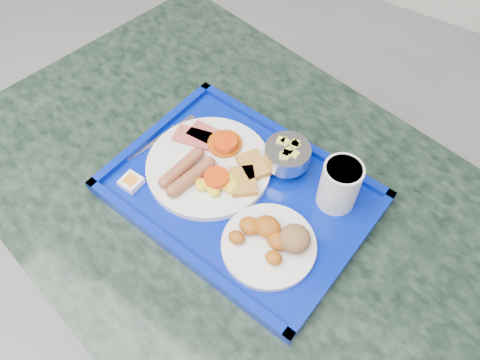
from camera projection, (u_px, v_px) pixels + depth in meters
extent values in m
cylinder|color=slate|center=(238.00, 312.00, 1.58)|extent=(0.57, 0.57, 0.03)
cylinder|color=slate|center=(238.00, 268.00, 1.28)|extent=(0.11, 0.11, 0.69)
cube|color=black|center=(238.00, 195.00, 0.98)|extent=(1.37, 1.07, 0.04)
cube|color=#031894|center=(240.00, 194.00, 0.95)|extent=(0.54, 0.43, 0.02)
cube|color=#031894|center=(290.00, 137.00, 1.02)|extent=(0.50, 0.08, 0.01)
cube|color=#031894|center=(180.00, 252.00, 0.86)|extent=(0.50, 0.08, 0.01)
cube|color=#031894|center=(344.00, 259.00, 0.85)|extent=(0.06, 0.37, 0.01)
cube|color=#031894|center=(153.00, 132.00, 1.02)|extent=(0.06, 0.37, 0.01)
cylinder|color=silver|center=(209.00, 166.00, 0.97)|extent=(0.26, 0.26, 0.01)
cube|color=#D25754|center=(209.00, 135.00, 1.00)|extent=(0.09, 0.05, 0.01)
cube|color=#D25754|center=(195.00, 137.00, 1.00)|extent=(0.10, 0.06, 0.01)
cylinder|color=#B94D07|center=(225.00, 144.00, 0.99)|extent=(0.07, 0.07, 0.01)
sphere|color=#B94D07|center=(226.00, 148.00, 0.97)|extent=(0.01, 0.01, 0.01)
sphere|color=#B94D07|center=(229.00, 148.00, 0.97)|extent=(0.01, 0.01, 0.01)
sphere|color=#B94D07|center=(224.00, 152.00, 0.97)|extent=(0.01, 0.01, 0.01)
sphere|color=#B94D07|center=(218.00, 144.00, 0.98)|extent=(0.01, 0.01, 0.01)
sphere|color=#B94D07|center=(223.00, 138.00, 0.99)|extent=(0.01, 0.01, 0.01)
sphere|color=#B94D07|center=(229.00, 151.00, 0.97)|extent=(0.01, 0.01, 0.01)
sphere|color=#B94D07|center=(233.00, 140.00, 0.99)|extent=(0.01, 0.01, 0.01)
sphere|color=#B94D07|center=(230.00, 147.00, 0.98)|extent=(0.01, 0.01, 0.01)
sphere|color=#B94D07|center=(235.00, 145.00, 0.98)|extent=(0.01, 0.01, 0.01)
sphere|color=#B94D07|center=(227.00, 133.00, 1.00)|extent=(0.01, 0.01, 0.01)
sphere|color=#B94D07|center=(235.00, 144.00, 0.98)|extent=(0.01, 0.01, 0.01)
sphere|color=#B94D07|center=(220.00, 145.00, 0.98)|extent=(0.01, 0.01, 0.01)
sphere|color=#B94D07|center=(221.00, 138.00, 0.99)|extent=(0.01, 0.01, 0.01)
sphere|color=#B94D07|center=(217.00, 143.00, 0.98)|extent=(0.01, 0.01, 0.01)
sphere|color=#B94D07|center=(221.00, 138.00, 0.99)|extent=(0.01, 0.01, 0.01)
cube|color=#B3762C|center=(253.00, 165.00, 0.95)|extent=(0.08, 0.08, 0.01)
cube|color=#B3762C|center=(243.00, 181.00, 0.93)|extent=(0.08, 0.08, 0.01)
cylinder|color=brown|center=(182.00, 167.00, 0.94)|extent=(0.04, 0.10, 0.03)
cylinder|color=brown|center=(191.00, 177.00, 0.93)|extent=(0.05, 0.10, 0.03)
ellipsoid|color=yellow|center=(233.00, 185.00, 0.92)|extent=(0.03, 0.03, 0.02)
ellipsoid|color=yellow|center=(215.00, 192.00, 0.92)|extent=(0.02, 0.02, 0.01)
ellipsoid|color=yellow|center=(231.00, 189.00, 0.92)|extent=(0.02, 0.02, 0.01)
ellipsoid|color=yellow|center=(200.00, 183.00, 0.93)|extent=(0.02, 0.02, 0.01)
ellipsoid|color=yellow|center=(228.00, 178.00, 0.93)|extent=(0.03, 0.03, 0.02)
ellipsoid|color=yellow|center=(202.00, 185.00, 0.92)|extent=(0.03, 0.03, 0.02)
ellipsoid|color=yellow|center=(223.00, 185.00, 0.92)|extent=(0.02, 0.02, 0.02)
ellipsoid|color=yellow|center=(212.00, 187.00, 0.92)|extent=(0.02, 0.02, 0.02)
cylinder|color=#BD2605|center=(225.00, 143.00, 0.98)|extent=(0.05, 0.05, 0.01)
cylinder|color=#BD2605|center=(216.00, 178.00, 0.92)|extent=(0.05, 0.05, 0.01)
cylinder|color=silver|center=(269.00, 245.00, 0.87)|extent=(0.18, 0.18, 0.01)
ellipsoid|color=#A85413|center=(274.00, 258.00, 0.83)|extent=(0.03, 0.03, 0.02)
ellipsoid|color=#A85413|center=(278.00, 241.00, 0.85)|extent=(0.04, 0.04, 0.03)
ellipsoid|color=#A85413|center=(268.00, 227.00, 0.86)|extent=(0.05, 0.04, 0.04)
ellipsoid|color=#A85413|center=(250.00, 226.00, 0.87)|extent=(0.04, 0.04, 0.03)
ellipsoid|color=#A85413|center=(236.00, 237.00, 0.86)|extent=(0.03, 0.03, 0.02)
ellipsoid|color=brown|center=(295.00, 239.00, 0.84)|extent=(0.06, 0.06, 0.05)
cylinder|color=#B7B8BA|center=(286.00, 166.00, 0.98)|extent=(0.06, 0.06, 0.01)
cylinder|color=#B7B8BA|center=(286.00, 163.00, 0.96)|extent=(0.02, 0.02, 0.02)
cylinder|color=#B7B8BA|center=(287.00, 154.00, 0.94)|extent=(0.09, 0.09, 0.04)
cube|color=#D9DA53|center=(281.00, 142.00, 0.94)|extent=(0.02, 0.02, 0.01)
cube|color=#D9DA53|center=(295.00, 146.00, 0.94)|extent=(0.02, 0.02, 0.01)
cube|color=#D9DA53|center=(294.00, 155.00, 0.92)|extent=(0.02, 0.02, 0.01)
cube|color=#D9DA53|center=(287.00, 155.00, 0.92)|extent=(0.02, 0.02, 0.01)
cube|color=#D9DA53|center=(288.00, 153.00, 0.93)|extent=(0.02, 0.02, 0.01)
cube|color=#D9DA53|center=(295.00, 145.00, 0.94)|extent=(0.02, 0.02, 0.01)
cube|color=#D9DA53|center=(285.00, 143.00, 0.94)|extent=(0.02, 0.02, 0.01)
cube|color=#D9DA53|center=(284.00, 157.00, 0.92)|extent=(0.02, 0.02, 0.01)
cylinder|color=silver|center=(339.00, 185.00, 0.89)|extent=(0.08, 0.08, 0.11)
cylinder|color=orange|center=(344.00, 170.00, 0.85)|extent=(0.07, 0.07, 0.01)
cube|color=#B7B8BA|center=(163.00, 145.00, 1.01)|extent=(0.03, 0.12, 0.00)
ellipsoid|color=#B7B8BA|center=(189.00, 125.00, 1.04)|extent=(0.03, 0.04, 0.01)
cube|color=#B7B8BA|center=(161.00, 137.00, 1.02)|extent=(0.06, 0.18, 0.00)
cube|color=white|center=(131.00, 182.00, 0.95)|extent=(0.04, 0.04, 0.01)
cube|color=orange|center=(130.00, 180.00, 0.94)|extent=(0.03, 0.03, 0.00)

